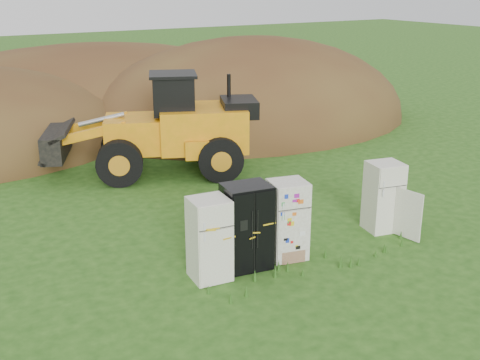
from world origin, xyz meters
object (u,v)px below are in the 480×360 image
object	(u,v)px
fridge_black_side	(247,226)
fridge_open_door	(383,196)
fridge_leftmost	(209,239)
fridge_sticker	(287,220)
wheel_loader	(149,125)

from	to	relation	value
fridge_black_side	fridge_open_door	bearing A→B (deg)	7.72
fridge_leftmost	fridge_open_door	size ratio (longest dim) A/B	1.01
fridge_sticker	wheel_loader	world-z (taller)	wheel_loader
fridge_leftmost	fridge_open_door	distance (m)	4.83
fridge_leftmost	fridge_sticker	world-z (taller)	fridge_sticker
fridge_open_door	wheel_loader	distance (m)	7.78
fridge_leftmost	fridge_sticker	size ratio (longest dim) A/B	0.98
fridge_leftmost	wheel_loader	bearing A→B (deg)	81.99
fridge_open_door	fridge_black_side	bearing A→B (deg)	-168.28
wheel_loader	fridge_black_side	bearing A→B (deg)	-73.18
fridge_black_side	wheel_loader	world-z (taller)	wheel_loader
fridge_leftmost	fridge_open_door	bearing A→B (deg)	6.16
fridge_black_side	fridge_sticker	xyz separation A→B (m)	(1.02, -0.05, -0.04)
wheel_loader	fridge_open_door	bearing A→B (deg)	-43.04
wheel_loader	fridge_leftmost	bearing A→B (deg)	-80.28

